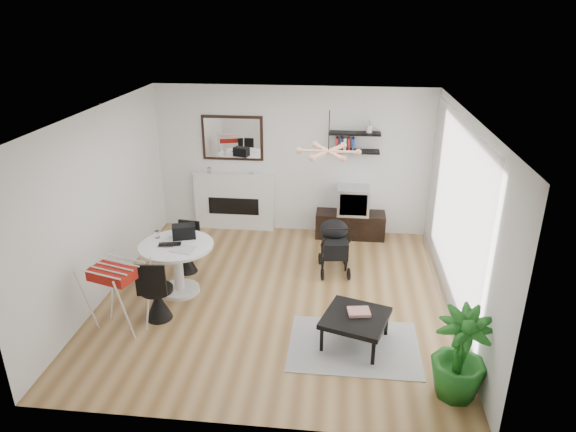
# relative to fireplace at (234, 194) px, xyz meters

# --- Properties ---
(floor) EXTENTS (5.00, 5.00, 0.00)m
(floor) POSITION_rel_fireplace_xyz_m (1.10, -2.42, -0.69)
(floor) COLOR brown
(floor) RESTS_ON ground
(ceiling) EXTENTS (5.00, 5.00, 0.00)m
(ceiling) POSITION_rel_fireplace_xyz_m (1.10, -2.42, 2.01)
(ceiling) COLOR white
(ceiling) RESTS_ON wall_back
(wall_back) EXTENTS (5.00, 0.00, 5.00)m
(wall_back) POSITION_rel_fireplace_xyz_m (1.10, 0.08, 0.66)
(wall_back) COLOR white
(wall_back) RESTS_ON floor
(wall_left) EXTENTS (0.00, 5.00, 5.00)m
(wall_left) POSITION_rel_fireplace_xyz_m (-1.40, -2.42, 0.66)
(wall_left) COLOR white
(wall_left) RESTS_ON floor
(wall_right) EXTENTS (0.00, 5.00, 5.00)m
(wall_right) POSITION_rel_fireplace_xyz_m (3.60, -2.42, 0.66)
(wall_right) COLOR white
(wall_right) RESTS_ON floor
(sheer_curtain) EXTENTS (0.04, 3.60, 2.60)m
(sheer_curtain) POSITION_rel_fireplace_xyz_m (3.50, -2.22, 0.66)
(sheer_curtain) COLOR white
(sheer_curtain) RESTS_ON wall_right
(fireplace) EXTENTS (1.50, 0.17, 2.16)m
(fireplace) POSITION_rel_fireplace_xyz_m (0.00, 0.00, 0.00)
(fireplace) COLOR white
(fireplace) RESTS_ON floor
(shelf_lower) EXTENTS (0.90, 0.25, 0.04)m
(shelf_lower) POSITION_rel_fireplace_xyz_m (2.19, -0.05, 0.91)
(shelf_lower) COLOR black
(shelf_lower) RESTS_ON wall_back
(shelf_upper) EXTENTS (0.90, 0.25, 0.04)m
(shelf_upper) POSITION_rel_fireplace_xyz_m (2.19, -0.05, 1.23)
(shelf_upper) COLOR black
(shelf_upper) RESTS_ON wall_back
(pendant_lamp) EXTENTS (0.90, 0.90, 0.10)m
(pendant_lamp) POSITION_rel_fireplace_xyz_m (1.80, -2.12, 1.46)
(pendant_lamp) COLOR tan
(pendant_lamp) RESTS_ON ceiling
(tv_console) EXTENTS (1.25, 0.44, 0.47)m
(tv_console) POSITION_rel_fireplace_xyz_m (2.19, -0.15, -0.45)
(tv_console) COLOR black
(tv_console) RESTS_ON floor
(crt_tv) EXTENTS (0.57, 0.50, 0.50)m
(crt_tv) POSITION_rel_fireplace_xyz_m (2.22, -0.16, 0.03)
(crt_tv) COLOR silver
(crt_tv) RESTS_ON tv_console
(dining_table) EXTENTS (1.07, 1.07, 0.79)m
(dining_table) POSITION_rel_fireplace_xyz_m (-0.35, -2.42, -0.17)
(dining_table) COLOR white
(dining_table) RESTS_ON floor
(laptop) EXTENTS (0.35, 0.26, 0.03)m
(laptop) POSITION_rel_fireplace_xyz_m (-0.42, -2.51, 0.11)
(laptop) COLOR black
(laptop) RESTS_ON dining_table
(black_bag) EXTENTS (0.38, 0.29, 0.20)m
(black_bag) POSITION_rel_fireplace_xyz_m (-0.29, -2.19, 0.20)
(black_bag) COLOR black
(black_bag) RESTS_ON dining_table
(newspaper) EXTENTS (0.38, 0.33, 0.01)m
(newspaper) POSITION_rel_fireplace_xyz_m (-0.19, -2.57, 0.11)
(newspaper) COLOR silver
(newspaper) RESTS_ON dining_table
(drinking_glass) EXTENTS (0.07, 0.07, 0.11)m
(drinking_glass) POSITION_rel_fireplace_xyz_m (-0.69, -2.23, 0.16)
(drinking_glass) COLOR white
(drinking_glass) RESTS_ON dining_table
(chair_far) EXTENTS (0.40, 0.41, 0.82)m
(chair_far) POSITION_rel_fireplace_xyz_m (-0.41, -1.78, -0.43)
(chair_far) COLOR black
(chair_far) RESTS_ON floor
(chair_near) EXTENTS (0.44, 0.45, 0.92)m
(chair_near) POSITION_rel_fireplace_xyz_m (-0.42, -3.15, -0.39)
(chair_near) COLOR black
(chair_near) RESTS_ON floor
(drying_rack) EXTENTS (0.79, 0.76, 0.96)m
(drying_rack) POSITION_rel_fireplace_xyz_m (-0.82, -3.44, -0.18)
(drying_rack) COLOR white
(drying_rack) RESTS_ON floor
(stroller) EXTENTS (0.55, 0.79, 0.92)m
(stroller) POSITION_rel_fireplace_xyz_m (1.92, -1.47, -0.29)
(stroller) COLOR black
(stroller) RESTS_ON floor
(rug) EXTENTS (1.63, 1.18, 0.01)m
(rug) POSITION_rel_fireplace_xyz_m (2.23, -3.48, -0.68)
(rug) COLOR gray
(rug) RESTS_ON floor
(coffee_table) EXTENTS (0.95, 0.95, 0.39)m
(coffee_table) POSITION_rel_fireplace_xyz_m (2.24, -3.40, -0.33)
(coffee_table) COLOR black
(coffee_table) RESTS_ON rug
(magazines) EXTENTS (0.30, 0.25, 0.04)m
(magazines) POSITION_rel_fireplace_xyz_m (2.28, -3.34, -0.26)
(magazines) COLOR #C43631
(magazines) RESTS_ON coffee_table
(potted_plant) EXTENTS (0.71, 0.71, 1.06)m
(potted_plant) POSITION_rel_fireplace_xyz_m (3.33, -4.22, -0.15)
(potted_plant) COLOR #1D631C
(potted_plant) RESTS_ON floor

